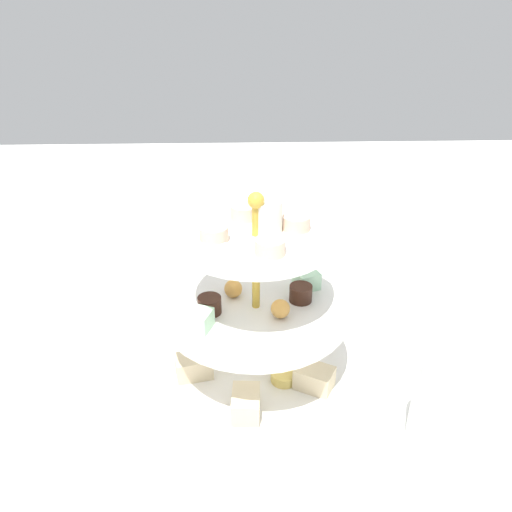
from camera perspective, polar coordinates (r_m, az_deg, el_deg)
The scene contains 6 objects.
ground_plane at distance 0.72m, azimuth -0.00°, elevation -13.08°, with size 2.40×2.40×0.00m, color white.
tiered_serving_stand at distance 0.67m, azimuth 0.05°, elevation -7.64°, with size 0.29×0.29×0.27m.
water_glass_tall_right at distance 0.62m, azimuth 20.30°, elevation -15.64°, with size 0.07×0.07×0.12m, color silver.
water_glass_short_left at distance 0.90m, azimuth -5.00°, elevation -1.61°, with size 0.06×0.06×0.07m, color silver.
teacup_with_saucer at distance 0.92m, azimuth 3.43°, elevation -1.58°, with size 0.09×0.09×0.05m.
butter_knife_right at distance 0.88m, azimuth 16.55°, elevation -5.84°, with size 0.17×0.01×0.00m, color silver.
Camera 1 is at (-0.02, -0.55, 0.47)m, focal length 35.52 mm.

